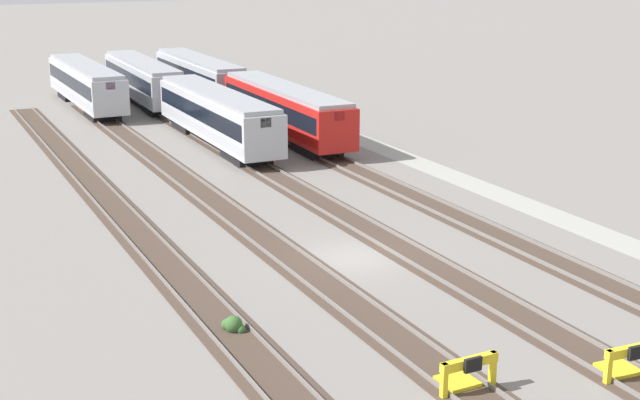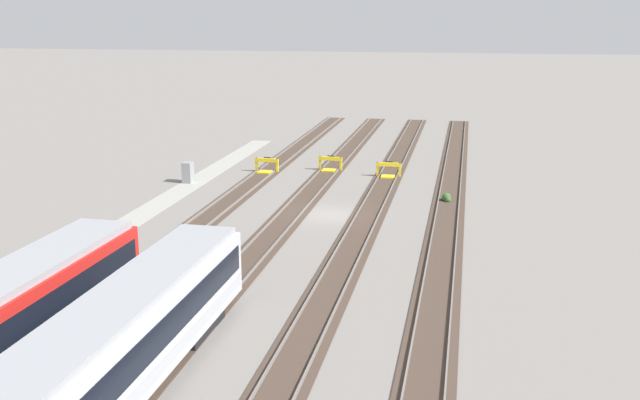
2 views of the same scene
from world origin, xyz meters
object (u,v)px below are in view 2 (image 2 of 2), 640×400
object	(u,v)px
subway_car_front_row_centre	(122,343)
bumper_stop_middle_track	(388,171)
bumper_stop_near_inner_track	(330,165)
electrical_cabinet	(188,172)
bumper_stop_nearest_track	(266,167)
weed_clump	(446,198)

from	to	relation	value
subway_car_front_row_centre	bumper_stop_middle_track	world-z (taller)	subway_car_front_row_centre
bumper_stop_near_inner_track	electrical_cabinet	world-z (taller)	electrical_cabinet
bumper_stop_nearest_track	weed_clump	bearing A→B (deg)	65.38
electrical_cabinet	weed_clump	world-z (taller)	electrical_cabinet
bumper_stop_middle_track	electrical_cabinet	bearing A→B (deg)	-72.01
bumper_stop_nearest_track	weed_clump	size ratio (longest dim) A/B	2.18
subway_car_front_row_centre	electrical_cabinet	distance (m)	33.60
bumper_stop_middle_track	weed_clump	size ratio (longest dim) A/B	2.18
bumper_stop_middle_track	weed_clump	xyz separation A→B (m)	(7.05, 4.85, -0.27)
bumper_stop_middle_track	electrical_cabinet	xyz separation A→B (m)	(4.90, -15.07, 0.29)
subway_car_front_row_centre	bumper_stop_nearest_track	bearing A→B (deg)	-172.23
weed_clump	bumper_stop_near_inner_track	bearing A→B (deg)	-130.78
bumper_stop_middle_track	bumper_stop_nearest_track	bearing A→B (deg)	-88.87
bumper_stop_near_inner_track	electrical_cabinet	distance (m)	11.88
bumper_stop_nearest_track	electrical_cabinet	size ratio (longest dim) A/B	1.26
bumper_stop_nearest_track	bumper_stop_middle_track	size ratio (longest dim) A/B	1.00
subway_car_front_row_centre	electrical_cabinet	xyz separation A→B (m)	(-32.06, -9.99, -1.24)
subway_car_front_row_centre	bumper_stop_near_inner_track	size ratio (longest dim) A/B	8.97
bumper_stop_middle_track	electrical_cabinet	size ratio (longest dim) A/B	1.25
bumper_stop_nearest_track	bumper_stop_near_inner_track	distance (m)	5.32
subway_car_front_row_centre	electrical_cabinet	world-z (taller)	subway_car_front_row_centre
subway_car_front_row_centre	bumper_stop_nearest_track	xyz separation A→B (m)	(-36.75, -5.01, -1.53)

